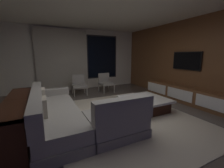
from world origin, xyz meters
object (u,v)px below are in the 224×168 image
object	(u,v)px
sectional_couch	(70,116)
accent_chair_near_window	(105,82)
coffee_table	(144,104)
accent_chair_by_curtain	(79,83)
mounted_tv	(186,61)
console_table_behind_couch	(19,116)
media_console	(185,95)
book_stack_on_coffee_table	(140,98)

from	to	relation	value
sectional_couch	accent_chair_near_window	size ratio (longest dim) A/B	3.21
coffee_table	accent_chair_by_curtain	xyz separation A→B (m)	(-1.21, 2.56, 0.25)
sectional_couch	accent_chair_near_window	bearing A→B (deg)	53.58
accent_chair_near_window	mounted_tv	distance (m)	3.14
console_table_behind_couch	media_console	bearing A→B (deg)	0.43
accent_chair_by_curtain	coffee_table	bearing A→B (deg)	-64.65
media_console	console_table_behind_couch	bearing A→B (deg)	-179.57
sectional_couch	accent_chair_by_curtain	world-z (taller)	sectional_couch
sectional_couch	accent_chair_by_curtain	size ratio (longest dim) A/B	3.21
coffee_table	media_console	distance (m)	1.67
book_stack_on_coffee_table	media_console	distance (m)	1.80
accent_chair_by_curtain	console_table_behind_couch	distance (m)	3.13
accent_chair_by_curtain	sectional_couch	bearing A→B (deg)	-107.18
sectional_couch	console_table_behind_couch	world-z (taller)	sectional_couch
sectional_couch	coffee_table	world-z (taller)	sectional_couch
coffee_table	book_stack_on_coffee_table	size ratio (longest dim) A/B	4.14
sectional_couch	book_stack_on_coffee_table	world-z (taller)	sectional_couch
book_stack_on_coffee_table	console_table_behind_couch	size ratio (longest dim) A/B	0.13
sectional_couch	coffee_table	bearing A→B (deg)	4.64
accent_chair_by_curtain	media_console	distance (m)	3.86
console_table_behind_couch	coffee_table	bearing A→B (deg)	0.69
coffee_table	accent_chair_near_window	bearing A→B (deg)	92.31
sectional_couch	mounted_tv	world-z (taller)	mounted_tv
console_table_behind_couch	accent_chair_near_window	bearing A→B (deg)	41.28
accent_chair_by_curtain	console_table_behind_couch	xyz separation A→B (m)	(-1.76, -2.59, -0.02)
sectional_couch	book_stack_on_coffee_table	distance (m)	1.94
coffee_table	accent_chair_by_curtain	bearing A→B (deg)	115.35
coffee_table	mounted_tv	distance (m)	2.19
book_stack_on_coffee_table	accent_chair_near_window	size ratio (longest dim) A/B	0.36
coffee_table	console_table_behind_couch	size ratio (longest dim) A/B	0.55
mounted_tv	media_console	bearing A→B (deg)	-132.40
mounted_tv	console_table_behind_couch	world-z (taller)	mounted_tv
accent_chair_near_window	console_table_behind_couch	bearing A→B (deg)	-138.72
media_console	mounted_tv	xyz separation A→B (m)	(0.18, 0.20, 1.10)
coffee_table	accent_chair_near_window	size ratio (longest dim) A/B	1.49
mounted_tv	console_table_behind_couch	size ratio (longest dim) A/B	0.49
accent_chair_by_curtain	media_console	bearing A→B (deg)	-41.59
accent_chair_by_curtain	mounted_tv	distance (m)	3.97
sectional_couch	console_table_behind_couch	bearing A→B (deg)	171.83
accent_chair_near_window	console_table_behind_couch	size ratio (longest dim) A/B	0.37
coffee_table	console_table_behind_couch	distance (m)	2.98
coffee_table	accent_chair_by_curtain	world-z (taller)	accent_chair_by_curtain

